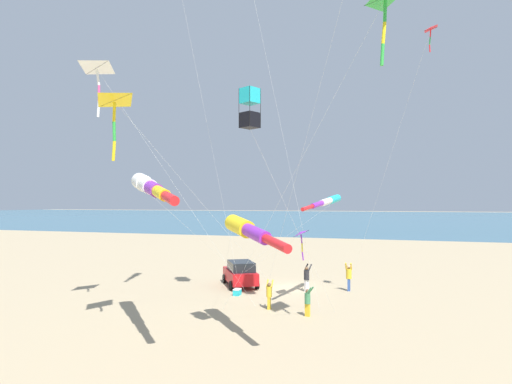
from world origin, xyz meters
name	(u,v)px	position (x,y,z in m)	size (l,w,h in m)	color
ground_plane	(284,287)	(0.00, 0.00, 0.00)	(600.00, 600.00, 0.00)	tan
ocean_water_strip	(381,217)	(-165.00, 0.00, 0.00)	(240.00, 600.00, 0.01)	#386B84
parked_car	(240,273)	(0.55, -3.14, 0.95)	(4.63, 3.84, 1.85)	red
cooler_box	(237,292)	(3.55, -2.26, 0.21)	(0.62, 0.42, 0.42)	#1EB7C6
person_adult_flyer	(349,275)	(-0.21, 4.62, 1.09)	(0.58, 0.46, 1.99)	#335199
person_child_green_jacket	(269,293)	(6.56, 0.85, 0.91)	(0.49, 0.38, 1.67)	gold
person_child_grey_jacket	(307,277)	(0.89, 1.87, 1.03)	(0.67, 0.61, 1.89)	silver
person_bystander_far	(308,300)	(7.45, 3.28, 0.88)	(0.44, 0.54, 1.61)	gold
kite_delta_orange_high_right	(430,32)	(4.52, 9.71, 15.80)	(6.28, 5.77, 16.13)	red
kite_windsock_teal_far_right	(248,230)	(11.92, 1.44, 4.88)	(13.50, 8.42, 5.54)	yellow
kite_delta_magenta_far_left	(114,101)	(13.97, -4.36, 10.81)	(12.89, 5.44, 11.25)	yellow
kite_windsock_rainbow_low_near	(149,186)	(13.30, -2.91, 6.88)	(17.99, 5.78, 7.68)	white
kite_box_green_low_center	(250,108)	(14.00, 2.24, 10.00)	(8.28, 2.76, 10.83)	#1EB7C6
kite_delta_black_fish_shape	(301,234)	(3.50, 2.02, 4.15)	(2.94, 6.89, 4.46)	purple
kite_delta_blue_topmost	(97,68)	(11.11, -7.60, 13.47)	(6.05, 8.28, 13.89)	white
kite_windsock_yellow_midlevel	(327,202)	(3.23, 3.64, 6.20)	(7.66, 9.39, 6.70)	#1EB7C6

